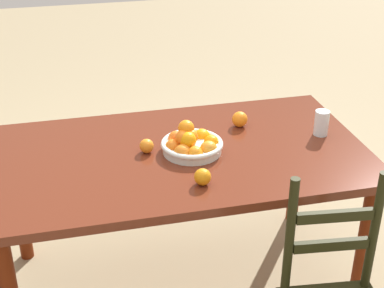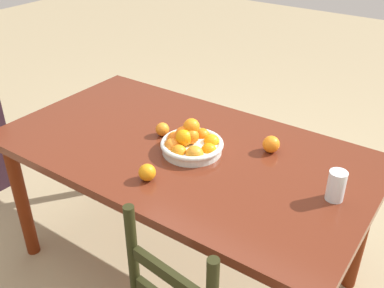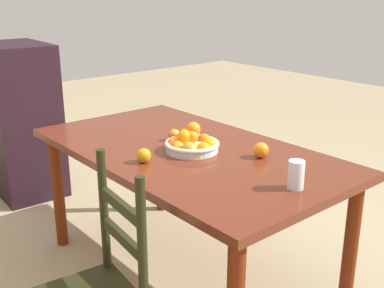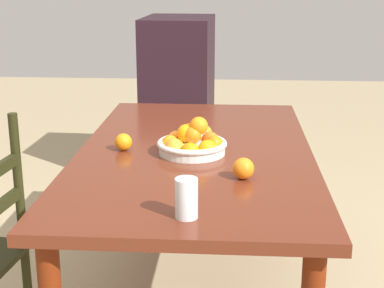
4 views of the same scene
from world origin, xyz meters
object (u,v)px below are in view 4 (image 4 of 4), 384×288
(cabinet, at_px, (179,101))
(fruit_bowl, at_px, (192,143))
(orange_loose_0, at_px, (243,168))
(dining_table, at_px, (195,169))
(drinking_glass, at_px, (186,198))
(orange_loose_2, at_px, (123,142))
(orange_loose_1, at_px, (205,133))

(cabinet, relative_size, fruit_bowl, 4.14)
(orange_loose_0, bearing_deg, dining_table, 28.72)
(fruit_bowl, xyz_separation_m, drinking_glass, (-0.66, -0.03, 0.02))
(orange_loose_2, bearing_deg, drinking_glass, -155.02)
(fruit_bowl, relative_size, drinking_glass, 2.31)
(cabinet, height_order, orange_loose_2, cabinet)
(dining_table, height_order, cabinet, cabinet)
(cabinet, height_order, orange_loose_1, cabinet)
(dining_table, xyz_separation_m, cabinet, (1.78, 0.23, -0.09))
(fruit_bowl, height_order, orange_loose_0, fruit_bowl)
(cabinet, xyz_separation_m, orange_loose_2, (-1.82, 0.07, 0.22))
(cabinet, bearing_deg, orange_loose_2, -179.56)
(fruit_bowl, bearing_deg, dining_table, -11.46)
(orange_loose_0, height_order, orange_loose_2, orange_loose_0)
(cabinet, relative_size, orange_loose_1, 17.98)
(orange_loose_0, bearing_deg, fruit_bowl, 34.51)
(orange_loose_1, bearing_deg, drinking_glass, 178.98)
(orange_loose_2, bearing_deg, dining_table, -82.91)
(cabinet, bearing_deg, orange_loose_1, -168.31)
(drinking_glass, bearing_deg, orange_loose_0, -26.37)
(orange_loose_0, height_order, drinking_glass, drinking_glass)
(fruit_bowl, bearing_deg, drinking_glass, -177.54)
(orange_loose_2, bearing_deg, orange_loose_1, -61.27)
(fruit_bowl, relative_size, orange_loose_1, 4.35)
(orange_loose_2, bearing_deg, orange_loose_0, -122.83)
(orange_loose_0, bearing_deg, drinking_glass, 153.63)
(fruit_bowl, distance_m, orange_loose_2, 0.29)
(orange_loose_1, bearing_deg, orange_loose_0, -161.98)
(dining_table, bearing_deg, fruit_bowl, 168.54)
(cabinet, xyz_separation_m, drinking_glass, (-2.50, -0.25, 0.24))
(orange_loose_1, xyz_separation_m, drinking_glass, (-0.86, 0.02, 0.03))
(cabinet, distance_m, orange_loose_0, 2.19)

